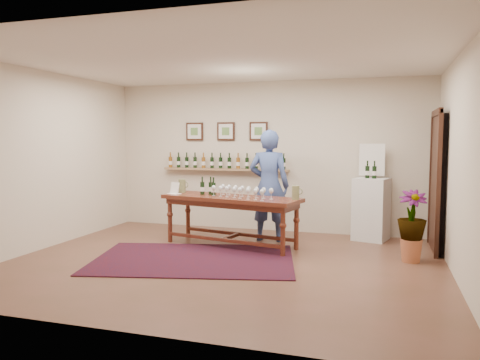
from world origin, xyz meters
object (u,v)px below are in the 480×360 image
(display_pedestal, at_px, (371,209))
(person, at_px, (269,186))
(tasting_table, at_px, (231,204))
(potted_plant, at_px, (412,226))

(display_pedestal, bearing_deg, person, -160.45)
(display_pedestal, height_order, person, person)
(tasting_table, distance_m, display_pedestal, 2.45)
(display_pedestal, xyz_separation_m, person, (-1.66, -0.59, 0.41))
(display_pedestal, distance_m, person, 1.81)
(tasting_table, bearing_deg, potted_plant, 7.76)
(potted_plant, relative_size, person, 0.46)
(potted_plant, distance_m, person, 2.41)
(display_pedestal, relative_size, potted_plant, 1.21)
(tasting_table, height_order, display_pedestal, display_pedestal)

